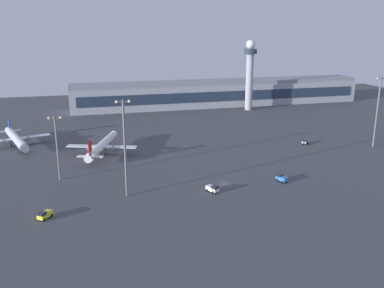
{
  "coord_description": "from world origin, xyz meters",
  "views": [
    {
      "loc": [
        -44.3,
        -121.4,
        49.84
      ],
      "look_at": [
        -1.7,
        36.26,
        4.0
      ],
      "focal_mm": 38.95,
      "sensor_mm": 36.0,
      "label": 1
    }
  ],
  "objects_px": {
    "airplane_far_stand": "(16,139)",
    "apron_light_central": "(57,143)",
    "baggage_tractor": "(282,178)",
    "apron_light_west": "(378,108)",
    "pushback_tug": "(304,142)",
    "apron_light_east": "(125,143)",
    "maintenance_van": "(213,189)",
    "airplane_taxiway_distant": "(102,146)",
    "control_tower": "(250,70)",
    "cargo_loader": "(45,215)"
  },
  "relations": [
    {
      "from": "airplane_far_stand",
      "to": "apron_light_central",
      "type": "bearing_deg",
      "value": 95.05
    },
    {
      "from": "baggage_tractor",
      "to": "apron_light_west",
      "type": "xyz_separation_m",
      "value": [
        57.63,
        28.08,
        15.78
      ]
    },
    {
      "from": "pushback_tug",
      "to": "apron_light_east",
      "type": "distance_m",
      "value": 91.99
    },
    {
      "from": "airplane_far_stand",
      "to": "pushback_tug",
      "type": "height_order",
      "value": "airplane_far_stand"
    },
    {
      "from": "baggage_tractor",
      "to": "apron_light_west",
      "type": "bearing_deg",
      "value": 7.92
    },
    {
      "from": "airplane_far_stand",
      "to": "maintenance_van",
      "type": "distance_m",
      "value": 97.13
    },
    {
      "from": "airplane_taxiway_distant",
      "to": "maintenance_van",
      "type": "bearing_deg",
      "value": -38.65
    },
    {
      "from": "apron_light_central",
      "to": "apron_light_east",
      "type": "height_order",
      "value": "apron_light_east"
    },
    {
      "from": "airplane_taxiway_distant",
      "to": "baggage_tractor",
      "type": "relative_size",
      "value": 7.82
    },
    {
      "from": "control_tower",
      "to": "maintenance_van",
      "type": "distance_m",
      "value": 140.98
    },
    {
      "from": "cargo_loader",
      "to": "apron_light_central",
      "type": "height_order",
      "value": "apron_light_central"
    },
    {
      "from": "maintenance_van",
      "to": "apron_light_east",
      "type": "relative_size",
      "value": 0.15
    },
    {
      "from": "pushback_tug",
      "to": "apron_light_east",
      "type": "relative_size",
      "value": 0.12
    },
    {
      "from": "maintenance_van",
      "to": "control_tower",
      "type": "bearing_deg",
      "value": -146.24
    },
    {
      "from": "control_tower",
      "to": "apron_light_east",
      "type": "relative_size",
      "value": 1.43
    },
    {
      "from": "pushback_tug",
      "to": "apron_light_west",
      "type": "xyz_separation_m",
      "value": [
        26.81,
        -11.22,
        15.89
      ]
    },
    {
      "from": "pushback_tug",
      "to": "maintenance_van",
      "type": "bearing_deg",
      "value": 144.17
    },
    {
      "from": "maintenance_van",
      "to": "airplane_far_stand",
      "type": "bearing_deg",
      "value": -76.24
    },
    {
      "from": "baggage_tractor",
      "to": "airplane_far_stand",
      "type": "bearing_deg",
      "value": 125.09
    },
    {
      "from": "maintenance_van",
      "to": "apron_light_central",
      "type": "distance_m",
      "value": 53.68
    },
    {
      "from": "airplane_taxiway_distant",
      "to": "pushback_tug",
      "type": "relative_size",
      "value": 10.24
    },
    {
      "from": "airplane_far_stand",
      "to": "maintenance_van",
      "type": "bearing_deg",
      "value": 115.46
    },
    {
      "from": "cargo_loader",
      "to": "apron_light_central",
      "type": "distance_m",
      "value": 32.53
    },
    {
      "from": "control_tower",
      "to": "airplane_far_stand",
      "type": "distance_m",
      "value": 141.28
    },
    {
      "from": "apron_light_central",
      "to": "control_tower",
      "type": "bearing_deg",
      "value": 42.18
    },
    {
      "from": "airplane_far_stand",
      "to": "apron_light_west",
      "type": "height_order",
      "value": "apron_light_west"
    },
    {
      "from": "apron_light_east",
      "to": "apron_light_central",
      "type": "bearing_deg",
      "value": 135.5
    },
    {
      "from": "baggage_tractor",
      "to": "apron_light_central",
      "type": "height_order",
      "value": "apron_light_central"
    },
    {
      "from": "cargo_loader",
      "to": "apron_light_central",
      "type": "xyz_separation_m",
      "value": [
        2.93,
        30.24,
        11.61
      ]
    },
    {
      "from": "baggage_tractor",
      "to": "maintenance_van",
      "type": "distance_m",
      "value": 25.36
    },
    {
      "from": "airplane_taxiway_distant",
      "to": "apron_light_west",
      "type": "xyz_separation_m",
      "value": [
        113.77,
        -19.29,
        13.39
      ]
    },
    {
      "from": "cargo_loader",
      "to": "baggage_tractor",
      "type": "height_order",
      "value": "same"
    },
    {
      "from": "airplane_taxiway_distant",
      "to": "apron_light_east",
      "type": "bearing_deg",
      "value": -64.51
    },
    {
      "from": "airplane_taxiway_distant",
      "to": "apron_light_east",
      "type": "height_order",
      "value": "apron_light_east"
    },
    {
      "from": "baggage_tractor",
      "to": "maintenance_van",
      "type": "bearing_deg",
      "value": 168.23
    },
    {
      "from": "airplane_far_stand",
      "to": "apron_light_central",
      "type": "distance_m",
      "value": 51.82
    },
    {
      "from": "airplane_far_stand",
      "to": "maintenance_van",
      "type": "height_order",
      "value": "airplane_far_stand"
    },
    {
      "from": "apron_light_west",
      "to": "pushback_tug",
      "type": "bearing_deg",
      "value": 157.28
    },
    {
      "from": "airplane_taxiway_distant",
      "to": "apron_light_central",
      "type": "height_order",
      "value": "apron_light_central"
    },
    {
      "from": "apron_light_west",
      "to": "maintenance_van",
      "type": "bearing_deg",
      "value": -159.57
    },
    {
      "from": "control_tower",
      "to": "airplane_taxiway_distant",
      "type": "xyz_separation_m",
      "value": [
        -94.36,
        -73.57,
        -20.95
      ]
    },
    {
      "from": "airplane_taxiway_distant",
      "to": "cargo_loader",
      "type": "distance_m",
      "value": 59.38
    },
    {
      "from": "airplane_far_stand",
      "to": "cargo_loader",
      "type": "relative_size",
      "value": 8.16
    },
    {
      "from": "apron_light_east",
      "to": "maintenance_van",
      "type": "bearing_deg",
      "value": -8.81
    },
    {
      "from": "apron_light_west",
      "to": "control_tower",
      "type": "bearing_deg",
      "value": 101.81
    },
    {
      "from": "pushback_tug",
      "to": "apron_light_central",
      "type": "relative_size",
      "value": 0.16
    },
    {
      "from": "pushback_tug",
      "to": "apron_light_east",
      "type": "bearing_deg",
      "value": 132.06
    },
    {
      "from": "airplane_taxiway_distant",
      "to": "baggage_tractor",
      "type": "height_order",
      "value": "airplane_taxiway_distant"
    },
    {
      "from": "apron_light_west",
      "to": "apron_light_central",
      "type": "bearing_deg",
      "value": -176.99
    },
    {
      "from": "pushback_tug",
      "to": "apron_light_west",
      "type": "height_order",
      "value": "apron_light_west"
    }
  ]
}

